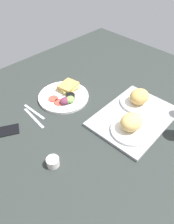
{
  "coord_description": "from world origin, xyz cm",
  "views": [
    {
      "loc": [
        59.99,
        61.35,
        80.25
      ],
      "look_at": [
        2.0,
        3.0,
        4.0
      ],
      "focal_mm": 34.27,
      "sensor_mm": 36.0,
      "label": 1
    }
  ],
  "objects_px": {
    "fork": "(34,112)",
    "knife": "(34,118)",
    "bread_plate_near": "(139,99)",
    "plate_with_salad": "(65,95)",
    "serving_tray": "(134,117)",
    "cell_phone": "(4,131)",
    "bread_plate_far": "(131,125)",
    "espresso_cup": "(53,162)"
  },
  "relations": [
    {
      "from": "bread_plate_far",
      "to": "plate_with_salad",
      "type": "height_order",
      "value": "bread_plate_far"
    },
    {
      "from": "espresso_cup",
      "to": "knife",
      "type": "bearing_deg",
      "value": -109.2
    },
    {
      "from": "serving_tray",
      "to": "cell_phone",
      "type": "relative_size",
      "value": 3.13
    },
    {
      "from": "bread_plate_near",
      "to": "knife",
      "type": "distance_m",
      "value": 0.58
    },
    {
      "from": "bread_plate_near",
      "to": "fork",
      "type": "relative_size",
      "value": 1.16
    },
    {
      "from": "fork",
      "to": "knife",
      "type": "distance_m",
      "value": 0.05
    },
    {
      "from": "serving_tray",
      "to": "plate_with_salad",
      "type": "distance_m",
      "value": 0.42
    },
    {
      "from": "serving_tray",
      "to": "fork",
      "type": "relative_size",
      "value": 2.65
    },
    {
      "from": "serving_tray",
      "to": "knife",
      "type": "relative_size",
      "value": 2.37
    },
    {
      "from": "cell_phone",
      "to": "bread_plate_far",
      "type": "bearing_deg",
      "value": 162.72
    },
    {
      "from": "cell_phone",
      "to": "plate_with_salad",
      "type": "bearing_deg",
      "value": -153.02
    },
    {
      "from": "plate_with_salad",
      "to": "fork",
      "type": "bearing_deg",
      "value": -6.65
    },
    {
      "from": "bread_plate_far",
      "to": "knife",
      "type": "bearing_deg",
      "value": -56.33
    },
    {
      "from": "bread_plate_near",
      "to": "plate_with_salad",
      "type": "distance_m",
      "value": 0.43
    },
    {
      "from": "bread_plate_far",
      "to": "plate_with_salad",
      "type": "bearing_deg",
      "value": -84.03
    },
    {
      "from": "serving_tray",
      "to": "bread_plate_near",
      "type": "height_order",
      "value": "bread_plate_near"
    },
    {
      "from": "knife",
      "to": "cell_phone",
      "type": "height_order",
      "value": "cell_phone"
    },
    {
      "from": "serving_tray",
      "to": "plate_with_salad",
      "type": "relative_size",
      "value": 1.52
    },
    {
      "from": "espresso_cup",
      "to": "plate_with_salad",
      "type": "bearing_deg",
      "value": -137.0
    },
    {
      "from": "fork",
      "to": "espresso_cup",
      "type": "bearing_deg",
      "value": -25.1
    },
    {
      "from": "plate_with_salad",
      "to": "espresso_cup",
      "type": "bearing_deg",
      "value": 43.0
    },
    {
      "from": "espresso_cup",
      "to": "cell_phone",
      "type": "height_order",
      "value": "espresso_cup"
    },
    {
      "from": "bread_plate_far",
      "to": "espresso_cup",
      "type": "bearing_deg",
      "value": -17.32
    },
    {
      "from": "bread_plate_far",
      "to": "knife",
      "type": "distance_m",
      "value": 0.51
    },
    {
      "from": "knife",
      "to": "bread_plate_far",
      "type": "bearing_deg",
      "value": 37.74
    },
    {
      "from": "bread_plate_far",
      "to": "cell_phone",
      "type": "xyz_separation_m",
      "value": [
        0.44,
        -0.45,
        -0.05
      ]
    },
    {
      "from": "knife",
      "to": "espresso_cup",
      "type": "bearing_deg",
      "value": -15.13
    },
    {
      "from": "plate_with_salad",
      "to": "bread_plate_near",
      "type": "bearing_deg",
      "value": 124.71
    },
    {
      "from": "knife",
      "to": "cell_phone",
      "type": "bearing_deg",
      "value": -94.04
    },
    {
      "from": "serving_tray",
      "to": "cell_phone",
      "type": "distance_m",
      "value": 0.67
    },
    {
      "from": "bread_plate_near",
      "to": "espresso_cup",
      "type": "relative_size",
      "value": 3.53
    },
    {
      "from": "bread_plate_near",
      "to": "plate_with_salad",
      "type": "bearing_deg",
      "value": -55.29
    },
    {
      "from": "bread_plate_near",
      "to": "espresso_cup",
      "type": "bearing_deg",
      "value": -2.86
    },
    {
      "from": "bread_plate_far",
      "to": "bread_plate_near",
      "type": "bearing_deg",
      "value": -154.8
    },
    {
      "from": "serving_tray",
      "to": "cell_phone",
      "type": "height_order",
      "value": "serving_tray"
    },
    {
      "from": "plate_with_salad",
      "to": "bread_plate_far",
      "type": "bearing_deg",
      "value": 95.97
    },
    {
      "from": "serving_tray",
      "to": "espresso_cup",
      "type": "distance_m",
      "value": 0.49
    },
    {
      "from": "bread_plate_near",
      "to": "cell_phone",
      "type": "height_order",
      "value": "bread_plate_near"
    },
    {
      "from": "bread_plate_far",
      "to": "plate_with_salad",
      "type": "distance_m",
      "value": 0.44
    },
    {
      "from": "serving_tray",
      "to": "knife",
      "type": "bearing_deg",
      "value": -45.0
    },
    {
      "from": "fork",
      "to": "cell_phone",
      "type": "height_order",
      "value": "cell_phone"
    },
    {
      "from": "fork",
      "to": "cell_phone",
      "type": "bearing_deg",
      "value": -88.39
    }
  ]
}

